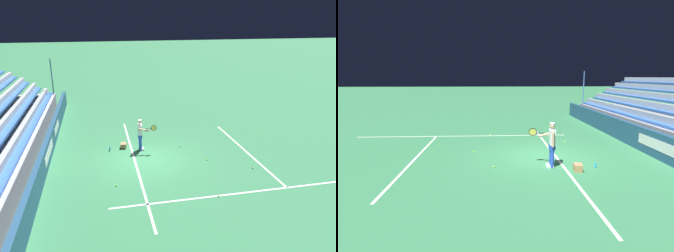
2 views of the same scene
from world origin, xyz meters
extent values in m
plane|color=#337A4C|center=(0.00, 0.00, 0.00)|extent=(160.00, 160.00, 0.00)
cube|color=white|center=(0.00, -0.50, 0.00)|extent=(12.00, 0.10, 0.01)
cube|color=white|center=(4.11, 4.00, 0.00)|extent=(0.10, 12.00, 0.01)
cube|color=white|center=(0.00, 5.50, 0.00)|extent=(8.22, 0.10, 0.01)
cube|color=navy|center=(0.00, -4.75, 0.55)|extent=(24.31, 0.24, 1.10)
cube|color=silver|center=(-0.59, -4.62, 0.61)|extent=(2.80, 0.01, 0.44)
cube|color=silver|center=(-4.32, -4.62, 0.61)|extent=(2.20, 0.01, 0.40)
cube|color=blue|center=(0.00, -5.75, 1.18)|extent=(22.63, 0.40, 0.12)
cube|color=#9EA3A8|center=(0.00, -6.03, 1.33)|extent=(23.10, 0.24, 0.45)
cube|color=blue|center=(0.00, -6.55, 1.63)|extent=(22.63, 0.40, 0.12)
cylinder|color=#4C70B2|center=(-11.20, -5.45, 1.93)|extent=(0.08, 0.08, 3.85)
cylinder|color=blue|center=(-1.46, -0.02, 0.44)|extent=(0.15, 0.15, 0.88)
cylinder|color=blue|center=(-1.24, -0.04, 0.44)|extent=(0.15, 0.15, 0.88)
cube|color=white|center=(-1.45, 0.04, 0.04)|extent=(0.13, 0.29, 0.09)
cube|color=white|center=(-1.23, 0.02, 0.04)|extent=(0.13, 0.29, 0.09)
cube|color=blue|center=(-1.35, -0.03, 0.80)|extent=(0.36, 0.24, 0.20)
cube|color=white|center=(-1.35, -0.03, 1.17)|extent=(0.37, 0.24, 0.58)
sphere|color=tan|center=(-1.34, -0.02, 1.60)|extent=(0.21, 0.21, 0.21)
cylinder|color=white|center=(-1.34, -0.02, 1.69)|extent=(0.20, 0.20, 0.05)
cylinder|color=tan|center=(-1.59, -0.01, 1.13)|extent=(0.09, 0.09, 0.56)
cylinder|color=tan|center=(-1.09, 0.15, 1.22)|extent=(0.13, 0.59, 0.24)
cylinder|color=black|center=(-1.07, 0.39, 1.27)|extent=(0.05, 0.30, 0.03)
torus|color=black|center=(-1.05, 0.67, 1.31)|extent=(0.05, 0.31, 0.31)
cylinder|color=#D6D14C|center=(-1.05, 0.67, 1.31)|extent=(0.03, 0.27, 0.27)
cube|color=#A87F51|center=(-1.84, -0.90, 0.13)|extent=(0.45, 0.36, 0.26)
sphere|color=#CCE533|center=(2.44, -1.58, 0.03)|extent=(0.07, 0.07, 0.07)
sphere|color=#CCE533|center=(-1.33, 2.19, 0.03)|extent=(0.07, 0.07, 0.07)
sphere|color=#CCE533|center=(0.74, 3.08, 0.03)|extent=(0.07, 0.07, 0.07)
sphere|color=#CCE533|center=(2.11, 4.91, 0.03)|extent=(0.07, 0.07, 0.07)
sphere|color=#CCE533|center=(4.18, 2.40, 0.03)|extent=(0.07, 0.07, 0.07)
cylinder|color=#33B2E5|center=(-1.57, -1.66, 0.11)|extent=(0.07, 0.07, 0.22)
camera|label=1|loc=(15.08, -2.09, 6.97)|focal=35.00mm
camera|label=2|loc=(-10.85, 2.17, 3.41)|focal=28.00mm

